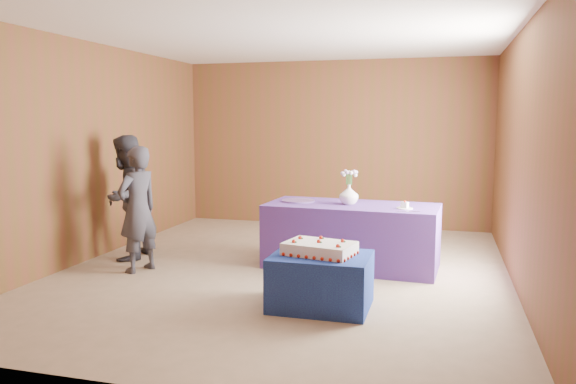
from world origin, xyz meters
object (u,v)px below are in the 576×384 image
at_px(sheet_cake, 320,248).
at_px(guest_right, 126,198).
at_px(cake_table, 321,281).
at_px(serving_table, 352,236).
at_px(vase, 349,194).
at_px(guest_left, 138,209).

xyz_separation_m(sheet_cake, guest_right, (-2.72, 1.15, 0.22)).
bearing_deg(sheet_cake, cake_table, -31.86).
xyz_separation_m(cake_table, sheet_cake, (-0.02, 0.02, 0.31)).
bearing_deg(serving_table, vase, -165.33).
bearing_deg(cake_table, vase, 90.10).
bearing_deg(guest_right, guest_left, 37.75).
bearing_deg(guest_left, guest_right, -116.60).
distance_m(sheet_cake, guest_left, 2.38).
height_order(cake_table, sheet_cake, sheet_cake).
distance_m(cake_table, guest_left, 2.44).
bearing_deg(guest_right, vase, 92.80).
xyz_separation_m(cake_table, guest_left, (-2.29, 0.69, 0.47)).
distance_m(cake_table, guest_right, 3.02).
distance_m(cake_table, sheet_cake, 0.31).
relative_size(serving_table, vase, 8.53).
bearing_deg(guest_right, sheet_cake, 62.16).
height_order(cake_table, vase, vase).
height_order(guest_left, guest_right, guest_right).
relative_size(sheet_cake, guest_right, 0.47).
xyz_separation_m(sheet_cake, guest_left, (-2.27, 0.67, 0.17)).
distance_m(guest_left, guest_right, 0.66).
height_order(cake_table, guest_right, guest_right).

